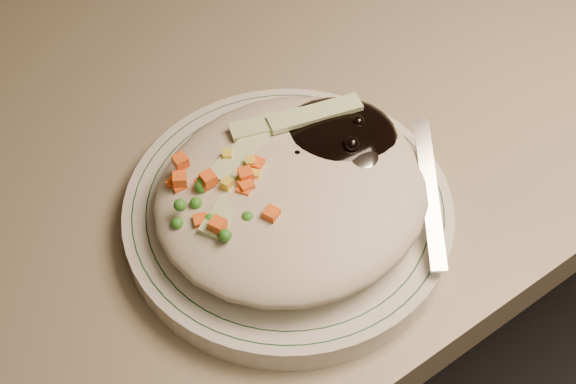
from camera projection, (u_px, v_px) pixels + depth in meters
desk at (214, 180)px, 0.86m from camera, size 1.40×0.70×0.74m
plate at (288, 215)px, 0.57m from camera, size 0.23×0.23×0.02m
plate_rim at (288, 206)px, 0.56m from camera, size 0.22×0.22×0.00m
meal at (294, 185)px, 0.55m from camera, size 0.21×0.19×0.05m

